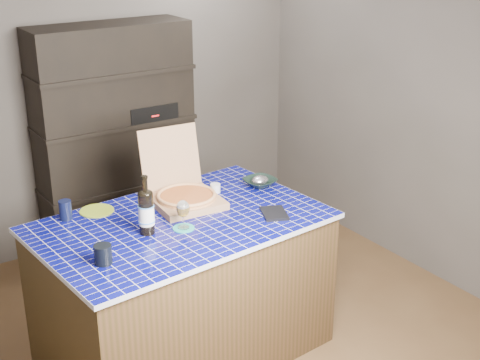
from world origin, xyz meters
TOP-DOWN VIEW (x-y plane):
  - room at (0.00, 0.00)m, footprint 3.50×3.50m
  - shelving_unit at (0.00, 1.53)m, footprint 1.20×0.41m
  - kitchen_island at (-0.28, -0.03)m, footprint 1.71×1.17m
  - pizza_box at (-0.14, 0.17)m, footprint 0.43×0.50m
  - mead_bottle at (-0.52, -0.07)m, footprint 0.09×0.09m
  - teal_trivet at (-0.33, -0.14)m, footprint 0.12×0.12m
  - wine_glass at (-0.33, -0.14)m, footprint 0.07×0.07m
  - tumbler at (-0.86, -0.26)m, footprint 0.09×0.09m
  - dvd_case at (0.21, -0.27)m, footprint 0.20×0.23m
  - bowl at (0.40, 0.15)m, footprint 0.22×0.22m
  - foil_contents at (0.40, 0.15)m, footprint 0.12×0.10m
  - white_jar at (0.10, 0.22)m, footprint 0.06×0.06m
  - navy_cup at (-0.83, 0.35)m, footprint 0.07×0.07m
  - green_trivet at (-0.64, 0.36)m, footprint 0.20×0.20m

SIDE VIEW (x-z plane):
  - kitchen_island at x=-0.28m, z-range 0.00..0.90m
  - teal_trivet at x=-0.33m, z-range 0.90..0.90m
  - green_trivet at x=-0.64m, z-range 0.90..0.90m
  - shelving_unit at x=0.00m, z-range 0.00..1.80m
  - dvd_case at x=0.21m, z-range 0.90..0.91m
  - bowl at x=0.40m, z-range 0.90..0.95m
  - white_jar at x=0.10m, z-range 0.90..0.95m
  - foil_contents at x=0.40m, z-range 0.91..0.96m
  - tumbler at x=-0.86m, z-range 0.90..1.00m
  - navy_cup at x=-0.83m, z-range 0.90..1.01m
  - pizza_box at x=-0.14m, z-range 0.74..1.17m
  - wine_glass at x=-0.33m, z-range 0.93..1.10m
  - mead_bottle at x=-0.52m, z-range 0.86..1.20m
  - room at x=0.00m, z-range -0.50..3.00m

